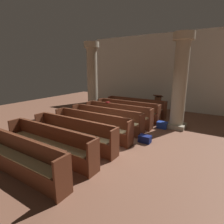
{
  "coord_description": "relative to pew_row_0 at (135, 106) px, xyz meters",
  "views": [
    {
      "loc": [
        3.42,
        -5.11,
        2.56
      ],
      "look_at": [
        -0.49,
        1.01,
        0.75
      ],
      "focal_mm": 29.01,
      "sensor_mm": 36.0,
      "label": 1
    }
  ],
  "objects": [
    {
      "name": "pew_row_5",
      "position": [
        0.0,
        -4.77,
        0.0
      ],
      "size": [
        3.31,
        0.46,
        0.9
      ],
      "color": "brown",
      "rests_on": "ground"
    },
    {
      "name": "ground_plane",
      "position": [
        0.69,
        -3.7,
        -0.48
      ],
      "size": [
        19.2,
        19.2,
        0.0
      ],
      "primitive_type": "plane",
      "color": "brown"
    },
    {
      "name": "kneeler_box_navy",
      "position": [
        1.91,
        -3.24,
        -0.35
      ],
      "size": [
        0.41,
        0.27,
        0.25
      ],
      "primitive_type": "cube",
      "color": "navy",
      "rests_on": "ground"
    },
    {
      "name": "pew_row_7",
      "position": [
        0.0,
        -6.68,
        0.0
      ],
      "size": [
        3.31,
        0.46,
        0.9
      ],
      "color": "brown",
      "rests_on": "ground"
    },
    {
      "name": "lectern",
      "position": [
        0.92,
        0.92,
        -0.03
      ],
      "size": [
        0.48,
        0.45,
        1.08
      ],
      "color": "brown",
      "rests_on": "ground"
    },
    {
      "name": "pillar_far_side",
      "position": [
        -2.38,
        -0.71,
        1.53
      ],
      "size": [
        0.82,
        0.82,
        3.88
      ],
      "color": "#9F967E",
      "rests_on": "ground"
    },
    {
      "name": "back_wall",
      "position": [
        0.69,
        2.38,
        1.77
      ],
      "size": [
        10.0,
        0.16,
        4.5
      ],
      "primitive_type": "cube",
      "color": "silver",
      "rests_on": "ground"
    },
    {
      "name": "kneeler_box_blue",
      "position": [
        1.94,
        -1.4,
        -0.34
      ],
      "size": [
        0.41,
        0.31,
        0.28
      ],
      "primitive_type": "cube",
      "color": "navy",
      "rests_on": "ground"
    },
    {
      "name": "pew_row_2",
      "position": [
        0.0,
        -1.91,
        0.0
      ],
      "size": [
        3.31,
        0.46,
        0.9
      ],
      "color": "brown",
      "rests_on": "ground"
    },
    {
      "name": "pew_row_4",
      "position": [
        0.0,
        -3.82,
        0.0
      ],
      "size": [
        3.31,
        0.46,
        0.9
      ],
      "color": "brown",
      "rests_on": "ground"
    },
    {
      "name": "pew_row_0",
      "position": [
        0.0,
        0.0,
        0.0
      ],
      "size": [
        3.31,
        0.46,
        0.9
      ],
      "color": "brown",
      "rests_on": "ground"
    },
    {
      "name": "pew_row_1",
      "position": [
        0.0,
        -0.95,
        0.0
      ],
      "size": [
        3.31,
        0.46,
        0.9
      ],
      "color": "brown",
      "rests_on": "ground"
    },
    {
      "name": "pew_row_6",
      "position": [
        0.0,
        -5.73,
        0.0
      ],
      "size": [
        3.31,
        0.47,
        0.9
      ],
      "color": "brown",
      "rests_on": "ground"
    },
    {
      "name": "pillar_aisle_side",
      "position": [
        2.43,
        -1.01,
        1.53
      ],
      "size": [
        0.82,
        0.82,
        3.88
      ],
      "color": "#9F967E",
      "rests_on": "ground"
    },
    {
      "name": "hymn_book",
      "position": [
        -0.65,
        -1.72,
        0.44
      ],
      "size": [
        0.15,
        0.21,
        0.04
      ],
      "primitive_type": "cube",
      "color": "maroon",
      "rests_on": "pew_row_2"
    },
    {
      "name": "pew_row_3",
      "position": [
        0.0,
        -2.86,
        0.0
      ],
      "size": [
        3.31,
        0.47,
        0.9
      ],
      "color": "brown",
      "rests_on": "ground"
    }
  ]
}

